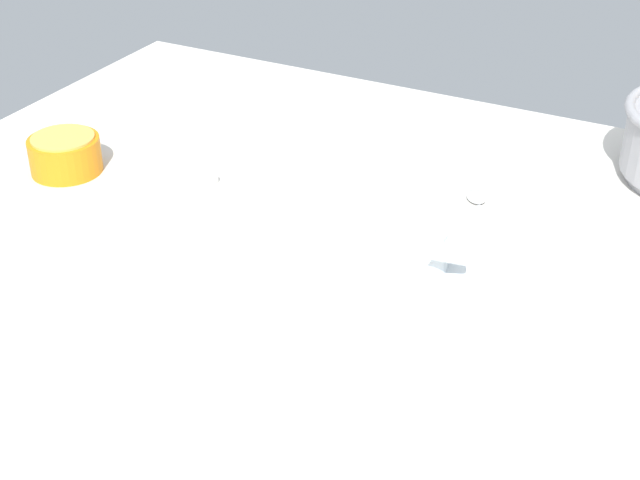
% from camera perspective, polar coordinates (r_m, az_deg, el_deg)
% --- Properties ---
extents(ground_plane, '(1.20, 0.98, 0.03)m').
position_cam_1_polar(ground_plane, '(0.95, 2.02, -2.95)').
color(ground_plane, silver).
extents(juice_pitcher, '(0.13, 0.10, 0.15)m').
position_cam_1_polar(juice_pitcher, '(0.79, 5.40, -4.66)').
color(juice_pitcher, white).
rests_on(juice_pitcher, ground_plane).
extents(cutting_board, '(0.30, 0.23, 0.01)m').
position_cam_1_polar(cutting_board, '(1.14, -14.83, 3.66)').
color(cutting_board, beige).
rests_on(cutting_board, ground_plane).
extents(orange_half_0, '(0.08, 0.08, 0.05)m').
position_cam_1_polar(orange_half_0, '(1.14, -15.48, 5.13)').
color(orange_half_0, orange).
rests_on(orange_half_0, cutting_board).
extents(spoon, '(0.11, 0.16, 0.01)m').
position_cam_1_polar(spoon, '(1.05, 10.16, 1.47)').
color(spoon, silver).
rests_on(spoon, ground_plane).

